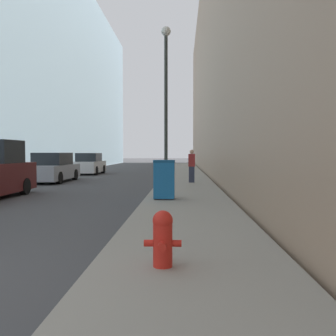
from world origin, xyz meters
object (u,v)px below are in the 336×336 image
object	(u,v)px
trash_bin	(164,179)
parked_sedan_far	(89,164)
parked_sedan_near	(53,169)
pedestrian_on_sidewalk	(192,166)
fire_hydrant	(163,237)
lamppost	(166,95)

from	to	relation	value
trash_bin	parked_sedan_far	bearing A→B (deg)	112.14
parked_sedan_near	pedestrian_on_sidewalk	world-z (taller)	pedestrian_on_sidewalk
parked_sedan_far	pedestrian_on_sidewalk	world-z (taller)	pedestrian_on_sidewalk
parked_sedan_far	parked_sedan_near	bearing A→B (deg)	-91.19
fire_hydrant	trash_bin	world-z (taller)	trash_bin
trash_bin	lamppost	distance (m)	4.75
trash_bin	parked_sedan_near	distance (m)	10.76
trash_bin	lamppost	size ratio (longest dim) A/B	0.19
fire_hydrant	trash_bin	distance (m)	7.17
trash_bin	lamppost	world-z (taller)	lamppost
lamppost	pedestrian_on_sidewalk	size ratio (longest dim) A/B	4.05
parked_sedan_near	parked_sedan_far	bearing A→B (deg)	88.81
lamppost	parked_sedan_far	world-z (taller)	lamppost
lamppost	parked_sedan_far	distance (m)	14.34
fire_hydrant	pedestrian_on_sidewalk	xyz separation A→B (m)	(0.71, 13.90, 0.43)
fire_hydrant	lamppost	xyz separation A→B (m)	(-0.43, 10.63, 3.49)
lamppost	parked_sedan_far	xyz separation A→B (m)	(-6.37, 12.42, -3.28)
fire_hydrant	pedestrian_on_sidewalk	distance (m)	13.92
parked_sedan_far	fire_hydrant	bearing A→B (deg)	-73.56
trash_bin	pedestrian_on_sidewalk	xyz separation A→B (m)	(1.05, 6.74, 0.18)
pedestrian_on_sidewalk	parked_sedan_near	bearing A→B (deg)	167.18
lamppost	pedestrian_on_sidewalk	distance (m)	4.62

